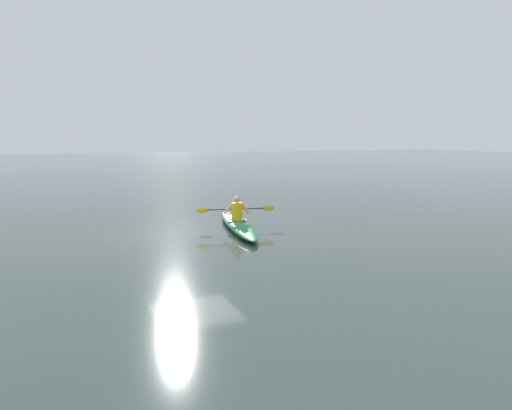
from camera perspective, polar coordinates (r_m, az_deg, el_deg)
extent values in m
plane|color=#384742|center=(14.46, -7.38, -3.10)|extent=(160.00, 160.00, 0.00)
ellipsoid|color=#19723F|center=(14.71, -2.20, -2.33)|extent=(1.55, 5.08, 0.26)
torus|color=black|center=(14.72, -2.22, -1.89)|extent=(0.68, 0.68, 0.04)
cylinder|color=black|center=(16.17, -3.12, -0.98)|extent=(0.18, 0.18, 0.02)
cylinder|color=yellow|center=(14.73, -2.26, -0.76)|extent=(0.34, 0.34, 0.53)
sphere|color=tan|center=(14.68, -2.27, 0.69)|extent=(0.21, 0.21, 0.21)
cylinder|color=black|center=(14.92, -2.40, -0.48)|extent=(2.03, 0.40, 0.03)
ellipsoid|color=gold|center=(14.79, -6.33, -0.60)|extent=(0.40, 0.11, 0.17)
ellipsoid|color=gold|center=(15.13, 1.45, -0.36)|extent=(0.40, 0.11, 0.17)
cylinder|color=tan|center=(14.76, -3.35, -0.48)|extent=(0.30, 0.20, 0.34)
cylinder|color=tan|center=(14.85, -1.29, -0.42)|extent=(0.26, 0.24, 0.34)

